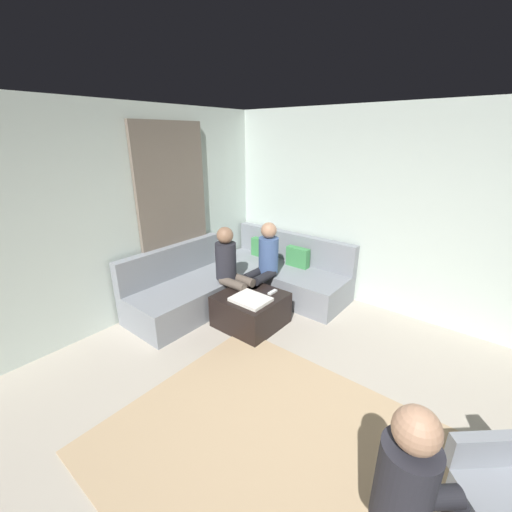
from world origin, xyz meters
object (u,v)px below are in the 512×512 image
object	(u,v)px
ottoman	(251,310)
person_on_couch_side	(231,268)
game_remote	(273,292)
coffee_mug	(247,282)
person_on_couch_back	(264,262)
sectional_couch	(243,281)
person_on_armchair	(420,493)

from	to	relation	value
ottoman	person_on_couch_side	world-z (taller)	person_on_couch_side
game_remote	person_on_couch_side	bearing A→B (deg)	-167.97
coffee_mug	game_remote	bearing A→B (deg)	5.71
game_remote	person_on_couch_back	distance (m)	0.56
sectional_couch	game_remote	size ratio (longest dim) A/B	17.00
sectional_couch	ottoman	world-z (taller)	sectional_couch
person_on_couch_side	ottoman	bearing A→B (deg)	77.42
ottoman	person_on_couch_back	xyz separation A→B (m)	(-0.21, 0.55, 0.45)
person_on_couch_side	person_on_armchair	bearing A→B (deg)	60.68
ottoman	person_on_couch_side	distance (m)	0.62
game_remote	sectional_couch	bearing A→B (deg)	159.86
coffee_mug	person_on_armchair	size ratio (longest dim) A/B	0.08
coffee_mug	game_remote	distance (m)	0.40
person_on_couch_side	sectional_couch	bearing A→B (deg)	-159.73
coffee_mug	person_on_couch_back	xyz separation A→B (m)	(0.01, 0.37, 0.19)
sectional_couch	person_on_armchair	world-z (taller)	person_on_armchair
game_remote	person_on_couch_back	world-z (taller)	person_on_couch_back
ottoman	person_on_couch_back	world-z (taller)	person_on_couch_back
ottoman	person_on_couch_side	xyz separation A→B (m)	(-0.42, 0.09, 0.45)
coffee_mug	person_on_couch_back	size ratio (longest dim) A/B	0.08
person_on_couch_side	person_on_armchair	size ratio (longest dim) A/B	1.02
game_remote	person_on_armchair	bearing A→B (deg)	-37.85
coffee_mug	person_on_couch_back	bearing A→B (deg)	88.61
game_remote	person_on_armchair	distance (m)	2.73
ottoman	coffee_mug	distance (m)	0.38
ottoman	game_remote	xyz separation A→B (m)	(0.18, 0.22, 0.22)
person_on_couch_side	person_on_armchair	distance (m)	3.15
game_remote	person_on_couch_back	bearing A→B (deg)	140.01
person_on_armchair	person_on_couch_side	bearing A→B (deg)	-161.40
game_remote	person_on_armchair	xyz separation A→B (m)	(2.15, -1.67, 0.21)
person_on_couch_back	person_on_couch_side	bearing A→B (deg)	65.72
coffee_mug	person_on_couch_side	world-z (taller)	person_on_couch_side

